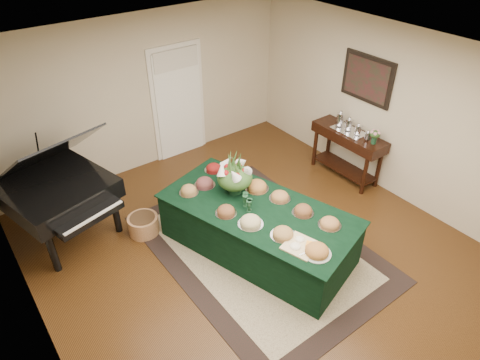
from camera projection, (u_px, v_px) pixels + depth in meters
ground at (253, 250)px, 6.10m from camera, size 6.00×6.00×0.00m
area_rug at (258, 247)px, 6.13m from camera, size 2.52×3.52×0.01m
kitchen_doorway at (179, 103)px, 7.77m from camera, size 1.05×0.07×2.10m
buffet_table at (257, 229)px, 5.92m from camera, size 1.97×2.91×0.73m
food_platters at (256, 203)px, 5.73m from camera, size 1.36×2.51×0.14m
cutting_board at (300, 244)px, 5.10m from camera, size 0.47×0.47×0.10m
green_goblets at (247, 202)px, 5.67m from camera, size 0.14×0.24×0.18m
floral_centerpiece at (235, 174)px, 5.85m from camera, size 0.51×0.51×0.51m
grand_piano at (57, 189)px, 5.94m from camera, size 1.64×1.82×1.64m
wicker_basket at (144, 225)px, 6.33m from camera, size 0.45×0.45×0.28m
mahogany_sideboard at (348, 142)px, 7.30m from camera, size 0.45×1.34×0.87m
tea_service at (351, 126)px, 7.12m from camera, size 0.34×0.74×0.30m
pink_bouquet at (375, 135)px, 6.78m from camera, size 0.19×0.19×0.24m
wall_painting at (367, 79)px, 6.80m from camera, size 0.05×0.95×0.75m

